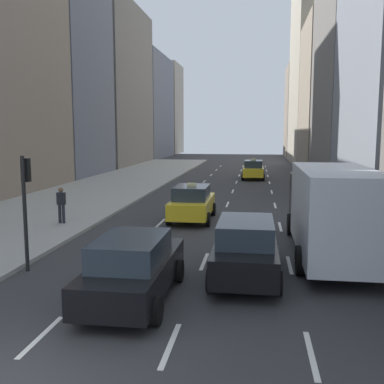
{
  "coord_description": "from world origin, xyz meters",
  "views": [
    {
      "loc": [
        4.27,
        -6.5,
        4.33
      ],
      "look_at": [
        1.49,
        12.79,
        1.69
      ],
      "focal_mm": 42.0,
      "sensor_mm": 36.0,
      "label": 1
    }
  ],
  "objects_px": {
    "sedan_silver_behind": "(246,247)",
    "traffic_light_pole": "(25,194)",
    "taxi_second": "(253,170)",
    "pedestrian_far_walking": "(61,203)",
    "taxi_lead": "(192,203)",
    "box_truck": "(330,208)",
    "sedan_black_near": "(134,267)"
  },
  "relations": [
    {
      "from": "sedan_silver_behind",
      "to": "traffic_light_pole",
      "type": "xyz_separation_m",
      "value": [
        -6.75,
        -0.35,
        1.51
      ]
    },
    {
      "from": "taxi_second",
      "to": "pedestrian_far_walking",
      "type": "bearing_deg",
      "value": -111.17
    },
    {
      "from": "taxi_second",
      "to": "taxi_lead",
      "type": "bearing_deg",
      "value": -98.04
    },
    {
      "from": "pedestrian_far_walking",
      "to": "traffic_light_pole",
      "type": "bearing_deg",
      "value": -74.43
    },
    {
      "from": "box_truck",
      "to": "traffic_light_pole",
      "type": "bearing_deg",
      "value": -163.08
    },
    {
      "from": "taxi_lead",
      "to": "traffic_light_pole",
      "type": "xyz_separation_m",
      "value": [
        -3.95,
        -8.6,
        1.53
      ]
    },
    {
      "from": "traffic_light_pole",
      "to": "taxi_lead",
      "type": "bearing_deg",
      "value": 65.33
    },
    {
      "from": "sedan_silver_behind",
      "to": "taxi_second",
      "type": "bearing_deg",
      "value": 90.0
    },
    {
      "from": "taxi_lead",
      "to": "taxi_second",
      "type": "bearing_deg",
      "value": 81.96
    },
    {
      "from": "sedan_silver_behind",
      "to": "pedestrian_far_walking",
      "type": "distance_m",
      "value": 10.46
    },
    {
      "from": "sedan_silver_behind",
      "to": "pedestrian_far_walking",
      "type": "height_order",
      "value": "pedestrian_far_walking"
    },
    {
      "from": "sedan_black_near",
      "to": "box_truck",
      "type": "bearing_deg",
      "value": 41.16
    },
    {
      "from": "pedestrian_far_walking",
      "to": "traffic_light_pole",
      "type": "distance_m",
      "value": 6.77
    },
    {
      "from": "taxi_lead",
      "to": "sedan_black_near",
      "type": "xyz_separation_m",
      "value": [
        -0.0,
        -10.59,
        -0.01
      ]
    },
    {
      "from": "taxi_second",
      "to": "traffic_light_pole",
      "type": "relative_size",
      "value": 1.22
    },
    {
      "from": "taxi_second",
      "to": "box_truck",
      "type": "xyz_separation_m",
      "value": [
        2.8,
        -25.52,
        0.83
      ]
    },
    {
      "from": "taxi_second",
      "to": "pedestrian_far_walking",
      "type": "height_order",
      "value": "taxi_second"
    },
    {
      "from": "box_truck",
      "to": "sedan_silver_behind",
      "type": "bearing_deg",
      "value": -137.56
    },
    {
      "from": "taxi_second",
      "to": "sedan_black_near",
      "type": "xyz_separation_m",
      "value": [
        -2.8,
        -30.41,
        -0.01
      ]
    },
    {
      "from": "pedestrian_far_walking",
      "to": "taxi_lead",
      "type": "bearing_deg",
      "value": 21.08
    },
    {
      "from": "box_truck",
      "to": "taxi_lead",
      "type": "bearing_deg",
      "value": 134.52
    },
    {
      "from": "taxi_second",
      "to": "sedan_black_near",
      "type": "relative_size",
      "value": 0.92
    },
    {
      "from": "box_truck",
      "to": "pedestrian_far_walking",
      "type": "relative_size",
      "value": 5.09
    },
    {
      "from": "taxi_second",
      "to": "sedan_silver_behind",
      "type": "height_order",
      "value": "taxi_second"
    },
    {
      "from": "sedan_silver_behind",
      "to": "pedestrian_far_walking",
      "type": "relative_size",
      "value": 3.0
    },
    {
      "from": "pedestrian_far_walking",
      "to": "taxi_second",
      "type": "bearing_deg",
      "value": 68.83
    },
    {
      "from": "taxi_lead",
      "to": "traffic_light_pole",
      "type": "distance_m",
      "value": 9.59
    },
    {
      "from": "sedan_black_near",
      "to": "sedan_silver_behind",
      "type": "bearing_deg",
      "value": 39.82
    },
    {
      "from": "taxi_second",
      "to": "pedestrian_far_walking",
      "type": "relative_size",
      "value": 2.67
    },
    {
      "from": "box_truck",
      "to": "sedan_black_near",
      "type": "bearing_deg",
      "value": -138.84
    },
    {
      "from": "sedan_black_near",
      "to": "traffic_light_pole",
      "type": "relative_size",
      "value": 1.33
    },
    {
      "from": "pedestrian_far_walking",
      "to": "sedan_black_near",
      "type": "bearing_deg",
      "value": -55.64
    }
  ]
}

